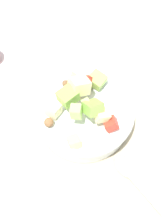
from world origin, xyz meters
The scene contains 4 objects.
ground_plane centered at (0.00, 0.00, 0.00)m, with size 2.40×2.40×0.00m, color silver.
placemat centered at (0.00, 0.00, 0.00)m, with size 0.49×0.30×0.01m, color tan.
salad_bowl centered at (0.00, 0.01, 0.05)m, with size 0.23×0.23×0.13m.
serving_spoon centered at (0.17, -0.06, 0.01)m, with size 0.19×0.10×0.01m.
Camera 1 is at (0.16, -0.28, 0.64)m, focal length 47.60 mm.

